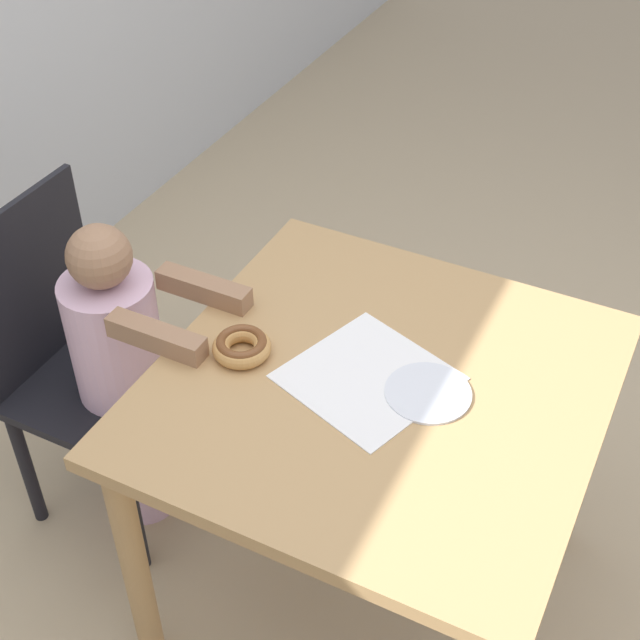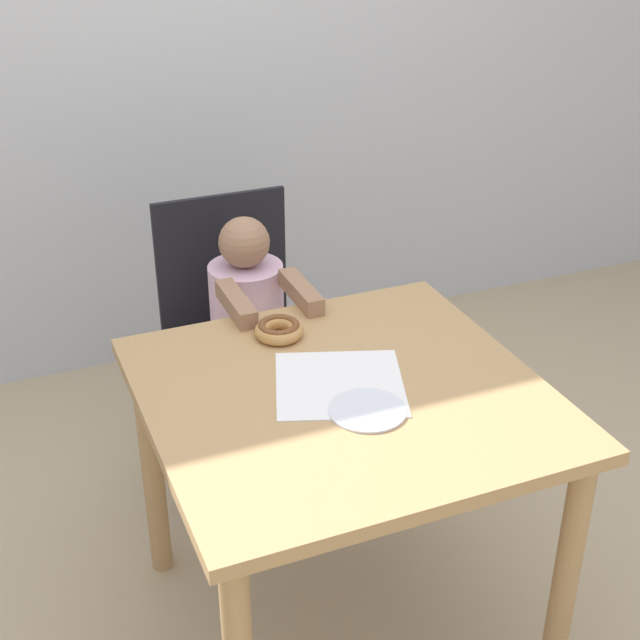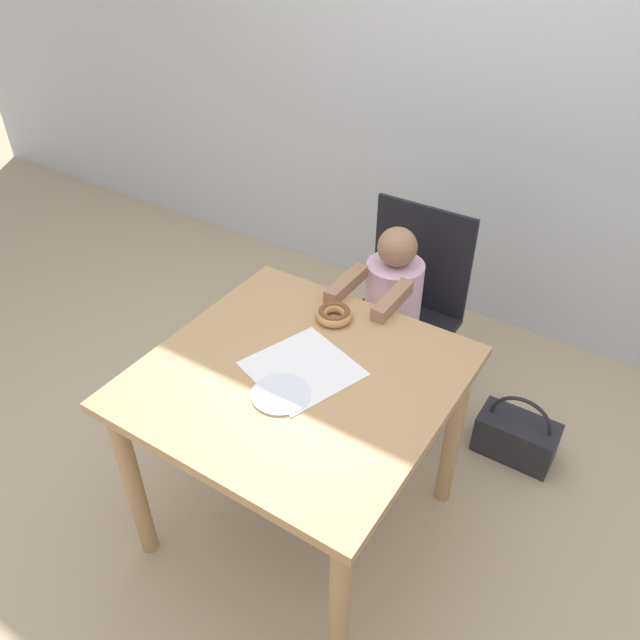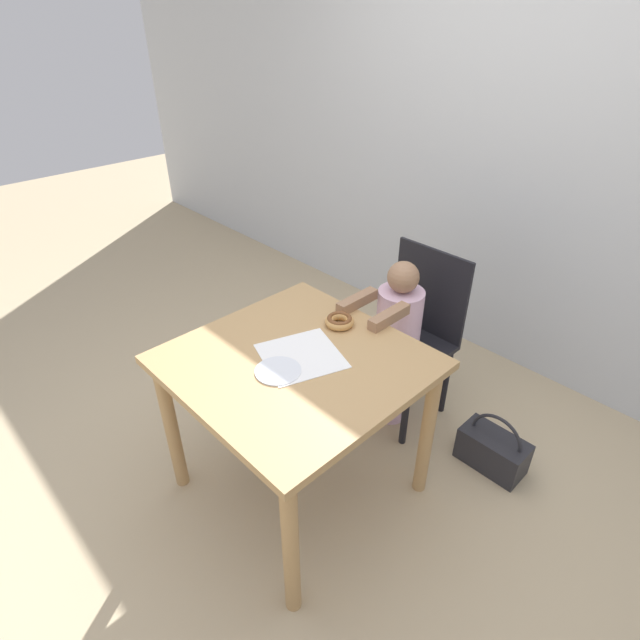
# 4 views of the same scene
# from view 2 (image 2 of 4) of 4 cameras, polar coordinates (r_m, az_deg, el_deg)

# --- Properties ---
(ground_plane) EXTENTS (12.00, 12.00, 0.00)m
(ground_plane) POSITION_cam_2_polar(r_m,az_deg,el_deg) (2.57, 1.33, -18.58)
(ground_plane) COLOR tan
(wall_back) EXTENTS (8.00, 0.05, 2.50)m
(wall_back) POSITION_cam_2_polar(r_m,az_deg,el_deg) (3.39, -10.16, 17.10)
(wall_back) COLOR silver
(wall_back) RESTS_ON ground_plane
(dining_table) EXTENTS (0.92, 0.91, 0.74)m
(dining_table) POSITION_cam_2_polar(r_m,az_deg,el_deg) (2.16, 1.51, -7.03)
(dining_table) COLOR tan
(dining_table) RESTS_ON ground_plane
(chair) EXTENTS (0.43, 0.41, 0.91)m
(chair) POSITION_cam_2_polar(r_m,az_deg,el_deg) (2.88, -5.33, -1.12)
(chair) COLOR black
(chair) RESTS_ON ground_plane
(child_figure) EXTENTS (0.24, 0.44, 0.93)m
(child_figure) POSITION_cam_2_polar(r_m,az_deg,el_deg) (2.77, -4.52, -2.33)
(child_figure) COLOR silver
(child_figure) RESTS_ON ground_plane
(donut) EXTENTS (0.13, 0.13, 0.04)m
(donut) POSITION_cam_2_polar(r_m,az_deg,el_deg) (2.31, -2.64, -0.59)
(donut) COLOR tan
(donut) RESTS_ON dining_table
(napkin) EXTENTS (0.38, 0.38, 0.00)m
(napkin) POSITION_cam_2_polar(r_m,az_deg,el_deg) (2.12, 1.38, -4.07)
(napkin) COLOR white
(napkin) RESTS_ON dining_table
(handbag) EXTENTS (0.32, 0.17, 0.31)m
(handbag) POSITION_cam_2_polar(r_m,az_deg,el_deg) (3.22, 5.09, -5.39)
(handbag) COLOR #232328
(handbag) RESTS_ON ground_plane
(plate) EXTENTS (0.18, 0.18, 0.01)m
(plate) POSITION_cam_2_polar(r_m,az_deg,el_deg) (2.02, 3.04, -5.78)
(plate) COLOR silver
(plate) RESTS_ON dining_table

